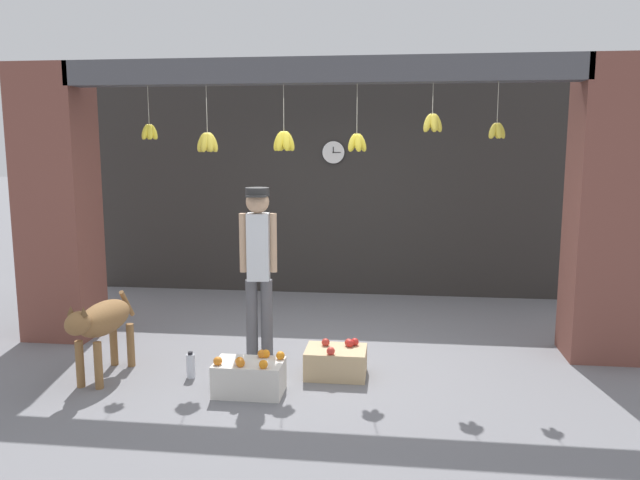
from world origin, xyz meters
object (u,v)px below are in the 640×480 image
at_px(water_bottle, 191,366).
at_px(wall_clock, 333,152).
at_px(fruit_crate_apples, 336,361).
at_px(dog, 102,322).
at_px(fruit_crate_oranges, 249,377).
at_px(shopkeeper, 258,262).

relative_size(water_bottle, wall_clock, 0.76).
height_order(fruit_crate_apples, wall_clock, wall_clock).
relative_size(dog, fruit_crate_oranges, 1.83).
xyz_separation_m(fruit_crate_oranges, fruit_crate_apples, (0.68, 0.49, -0.01)).
xyz_separation_m(water_bottle, wall_clock, (0.94, 3.29, 1.83)).
bearing_deg(fruit_crate_oranges, dog, 172.38).
distance_m(dog, shopkeeper, 1.47).
bearing_deg(shopkeeper, fruit_crate_apples, 159.50).
relative_size(shopkeeper, wall_clock, 5.32).
height_order(fruit_crate_oranges, fruit_crate_apples, fruit_crate_oranges).
relative_size(fruit_crate_oranges, fruit_crate_apples, 1.06).
relative_size(dog, fruit_crate_apples, 1.93).
relative_size(shopkeeper, fruit_crate_apples, 3.09).
distance_m(shopkeeper, fruit_crate_apples, 1.15).
bearing_deg(dog, fruit_crate_apples, 103.46).
relative_size(dog, wall_clock, 3.33).
distance_m(water_bottle, wall_clock, 3.88).
bearing_deg(fruit_crate_apples, wall_clock, 96.27).
distance_m(fruit_crate_apples, wall_clock, 3.59).
bearing_deg(wall_clock, fruit_crate_oranges, -95.46).
xyz_separation_m(fruit_crate_apples, wall_clock, (-0.34, 3.08, 1.81)).
relative_size(fruit_crate_apples, wall_clock, 1.72).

